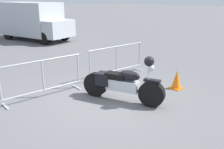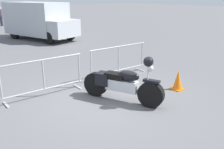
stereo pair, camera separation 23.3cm
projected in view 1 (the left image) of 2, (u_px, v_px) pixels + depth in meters
ground_plane at (107, 100)px, 6.80m from camera, size 120.00×120.00×0.00m
motorcycle at (122, 83)px, 6.63m from camera, size 1.01×2.23×1.31m
crowd_barrier_near at (43, 78)px, 6.88m from camera, size 2.39×0.55×1.07m
crowd_barrier_far at (117, 60)px, 8.71m from camera, size 2.39×0.55×1.07m
delivery_van at (32, 20)px, 15.65m from camera, size 3.13×5.33×2.31m
planter_island at (52, 23)px, 20.94m from camera, size 3.20×3.20×1.23m
traffic_cone at (177, 79)px, 7.58m from camera, size 0.34×0.34×0.59m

